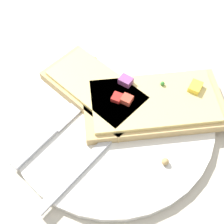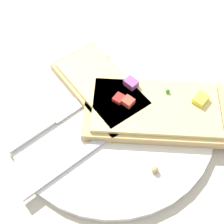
{
  "view_description": "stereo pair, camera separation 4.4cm",
  "coord_description": "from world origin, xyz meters",
  "px_view_note": "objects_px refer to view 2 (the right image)",
  "views": [
    {
      "loc": [
        -0.21,
        0.12,
        0.38
      ],
      "look_at": [
        0.0,
        0.0,
        0.02
      ],
      "focal_mm": 50.0,
      "sensor_mm": 36.0,
      "label": 1
    },
    {
      "loc": [
        -0.23,
        0.08,
        0.38
      ],
      "look_at": [
        0.0,
        0.0,
        0.02
      ],
      "focal_mm": 50.0,
      "sensor_mm": 36.0,
      "label": 2
    }
  ],
  "objects_px": {
    "pizza_slice_main": "(155,110)",
    "fork": "(103,139)",
    "plate": "(112,118)",
    "pizza_slice_corner": "(105,86)",
    "knife": "(57,116)"
  },
  "relations": [
    {
      "from": "pizza_slice_main",
      "to": "fork",
      "type": "bearing_deg",
      "value": 33.4
    },
    {
      "from": "plate",
      "to": "knife",
      "type": "xyz_separation_m",
      "value": [
        0.02,
        0.07,
        0.01
      ]
    },
    {
      "from": "knife",
      "to": "pizza_slice_main",
      "type": "bearing_deg",
      "value": -37.89
    },
    {
      "from": "plate",
      "to": "pizza_slice_main",
      "type": "distance_m",
      "value": 0.06
    },
    {
      "from": "plate",
      "to": "knife",
      "type": "relative_size",
      "value": 1.56
    },
    {
      "from": "knife",
      "to": "pizza_slice_corner",
      "type": "relative_size",
      "value": 1.03
    },
    {
      "from": "fork",
      "to": "pizza_slice_main",
      "type": "relative_size",
      "value": 0.99
    },
    {
      "from": "knife",
      "to": "pizza_slice_main",
      "type": "distance_m",
      "value": 0.14
    },
    {
      "from": "pizza_slice_main",
      "to": "pizza_slice_corner",
      "type": "height_order",
      "value": "pizza_slice_corner"
    },
    {
      "from": "fork",
      "to": "pizza_slice_corner",
      "type": "height_order",
      "value": "pizza_slice_corner"
    },
    {
      "from": "fork",
      "to": "pizza_slice_corner",
      "type": "distance_m",
      "value": 0.08
    },
    {
      "from": "fork",
      "to": "knife",
      "type": "relative_size",
      "value": 1.18
    },
    {
      "from": "plate",
      "to": "fork",
      "type": "xyz_separation_m",
      "value": [
        -0.03,
        0.02,
        0.01
      ]
    },
    {
      "from": "fork",
      "to": "knife",
      "type": "xyz_separation_m",
      "value": [
        0.06,
        0.05,
        0.0
      ]
    },
    {
      "from": "plate",
      "to": "pizza_slice_corner",
      "type": "distance_m",
      "value": 0.05
    }
  ]
}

